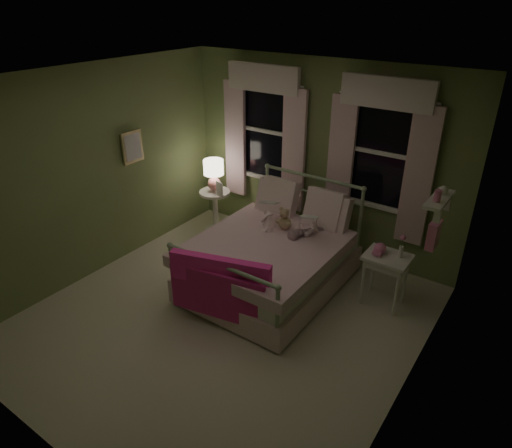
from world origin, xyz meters
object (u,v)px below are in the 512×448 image
Objects in this scene: nightstand_left at (215,205)px; nightstand_right at (387,263)px; child_left at (273,198)px; child_right at (311,211)px; teddy_bear at (284,220)px; bed at (272,258)px; table_lamp at (214,172)px.

nightstand_right is at bearing -6.41° from nightstand_left.
child_left is 0.56m from child_right.
child_left is at bearing 150.50° from teddy_bear.
nightstand_left is at bearing 173.59° from nightstand_right.
table_lamp is (-1.51, 0.73, 0.57)m from bed.
nightstand_left is (-1.51, 0.73, 0.03)m from bed.
table_lamp is (-1.23, 0.31, -0.02)m from child_left.
bed reaches higher than teddy_bear.
nightstand_right is at bearing 18.09° from bed.
bed reaches higher than table_lamp.
child_left is 1.27m from table_lamp.
bed is 0.77m from child_left.
child_left is 1.38m from nightstand_left.
child_left reaches higher than teddy_bear.
nightstand_right is (1.28, 0.42, 0.17)m from bed.
child_right reaches higher than nightstand_left.
child_right is 0.35m from teddy_bear.
child_right is at bearing -9.82° from table_lamp.
bed is 3.13× the size of nightstand_left.
teddy_bear is 1.59m from table_lamp.
child_right is 1.07m from nightstand_right.
table_lamp reaches higher than nightstand_left.
child_left reaches higher than nightstand_left.
bed is at bearing 73.18° from child_right.
teddy_bear is at bearing 90.00° from bed.
nightstand_right is at bearing -6.41° from table_lamp.
bed reaches higher than nightstand_right.
teddy_bear is at bearing -173.10° from nightstand_right.
teddy_bear reaches higher than nightstand_right.
bed is at bearing -161.91° from nightstand_right.
nightstand_left is at bearing 162.77° from teddy_bear.
table_lamp is (0.00, -0.00, 0.54)m from nightstand_left.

